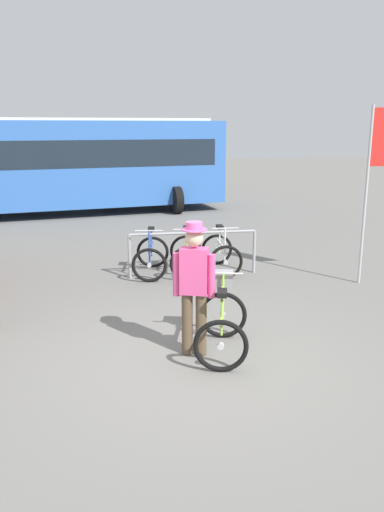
{
  "coord_description": "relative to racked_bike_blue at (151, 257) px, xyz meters",
  "views": [
    {
      "loc": [
        -0.9,
        -5.75,
        2.85
      ],
      "look_at": [
        0.2,
        1.39,
        1.0
      ],
      "focal_mm": 35.86,
      "sensor_mm": 36.0,
      "label": 1
    }
  ],
  "objects": [
    {
      "name": "racked_bike_white",
      "position": [
        1.4,
        0.01,
        -0.0
      ],
      "size": [
        0.69,
        1.12,
        0.97
      ],
      "color": "black",
      "rests_on": "ground"
    },
    {
      "name": "racked_bike_blue",
      "position": [
        0.0,
        0.0,
        0.0
      ],
      "size": [
        0.81,
        1.19,
        0.97
      ],
      "color": "black",
      "rests_on": "ground"
    },
    {
      "name": "featured_bicycle",
      "position": [
        0.64,
        -3.64,
        0.08
      ],
      "size": [
        0.89,
        1.25,
        0.97
      ],
      "color": "black",
      "rests_on": "ground"
    },
    {
      "name": "bus_distant",
      "position": [
        -2.04,
        7.71,
        1.37
      ],
      "size": [
        10.29,
        4.59,
        3.08
      ],
      "color": "#3366B7",
      "rests_on": "ground"
    },
    {
      "name": "racked_bike_lime",
      "position": [
        0.7,
        0.01,
        0.0
      ],
      "size": [
        0.78,
        1.16,
        0.97
      ],
      "color": "black",
      "rests_on": "ground"
    },
    {
      "name": "ground_plane",
      "position": [
        0.22,
        -3.92,
        -0.37
      ],
      "size": [
        80.0,
        80.0,
        0.0
      ],
      "primitive_type": "plane",
      "color": "slate"
    },
    {
      "name": "person_with_featured_bike",
      "position": [
        0.27,
        -3.7,
        0.58
      ],
      "size": [
        0.51,
        0.32,
        1.72
      ],
      "color": "brown",
      "rests_on": "ground"
    },
    {
      "name": "bike_rack_rail",
      "position": [
        0.81,
        -0.17,
        0.27
      ],
      "size": [
        2.51,
        0.08,
        0.88
      ],
      "color": "#99999E",
      "rests_on": "ground"
    },
    {
      "name": "banner_flag",
      "position": [
        3.92,
        -1.12,
        1.86
      ],
      "size": [
        0.45,
        0.05,
        3.2
      ],
      "color": "#B2B2B7",
      "rests_on": "ground"
    }
  ]
}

